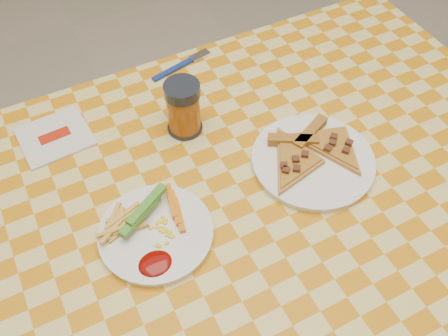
{
  "coord_description": "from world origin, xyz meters",
  "views": [
    {
      "loc": [
        -0.28,
        -0.46,
        1.51
      ],
      "look_at": [
        -0.01,
        0.07,
        0.78
      ],
      "focal_mm": 40.0,
      "sensor_mm": 36.0,
      "label": 1
    }
  ],
  "objects_px": {
    "table": "(244,219)",
    "plate_left": "(156,234)",
    "drink_glass": "(183,108)",
    "plate_right": "(313,161)"
  },
  "relations": [
    {
      "from": "table",
      "to": "plate_left",
      "type": "distance_m",
      "value": 0.2
    },
    {
      "from": "table",
      "to": "plate_left",
      "type": "relative_size",
      "value": 6.52
    },
    {
      "from": "drink_glass",
      "to": "plate_right",
      "type": "bearing_deg",
      "value": -47.32
    },
    {
      "from": "table",
      "to": "plate_right",
      "type": "distance_m",
      "value": 0.17
    },
    {
      "from": "plate_right",
      "to": "drink_glass",
      "type": "distance_m",
      "value": 0.27
    },
    {
      "from": "plate_left",
      "to": "drink_glass",
      "type": "xyz_separation_m",
      "value": [
        0.15,
        0.21,
        0.05
      ]
    },
    {
      "from": "plate_left",
      "to": "plate_right",
      "type": "bearing_deg",
      "value": 2.31
    },
    {
      "from": "plate_left",
      "to": "drink_glass",
      "type": "bearing_deg",
      "value": 54.66
    },
    {
      "from": "table",
      "to": "drink_glass",
      "type": "relative_size",
      "value": 10.89
    },
    {
      "from": "drink_glass",
      "to": "table",
      "type": "bearing_deg",
      "value": -82.42
    }
  ]
}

